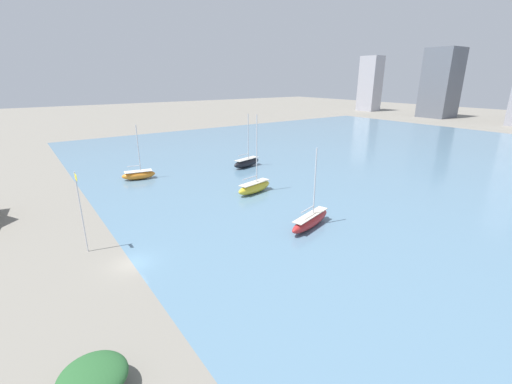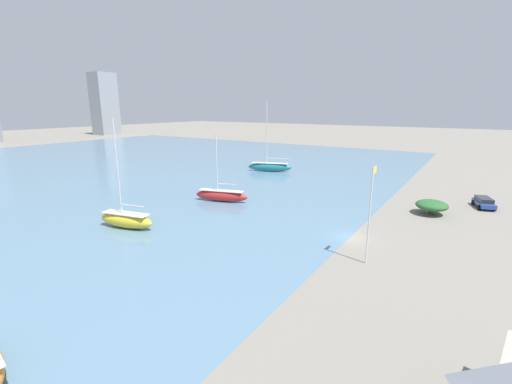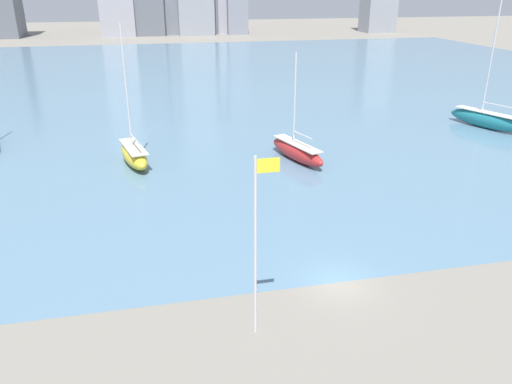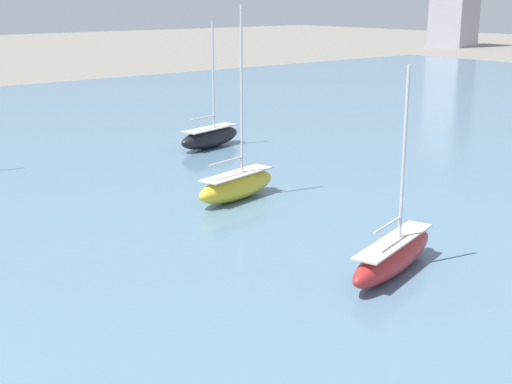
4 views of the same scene
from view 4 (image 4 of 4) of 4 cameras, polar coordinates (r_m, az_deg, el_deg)
The scene contains 3 objects.
sailboat_red at distance 38.54m, azimuth 10.94°, elevation -4.97°, with size 4.22×9.09×10.92m.
sailboat_black at distance 69.53m, azimuth -3.68°, elevation 4.44°, with size 4.07×8.29×12.00m.
sailboat_yellow at distance 51.43m, azimuth -1.54°, elevation 0.58°, with size 3.69×8.07×13.69m.
Camera 4 is at (27.19, -5.13, 14.23)m, focal length 50.00 mm.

